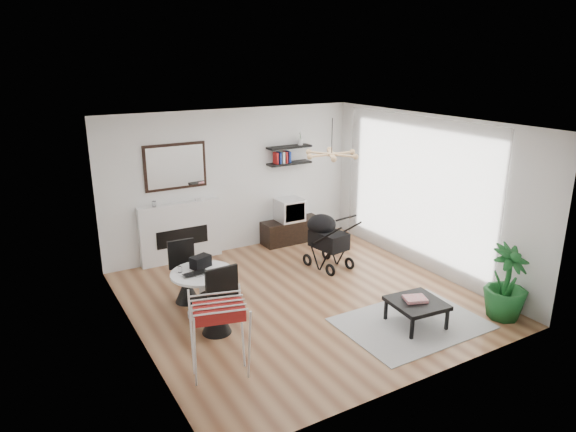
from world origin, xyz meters
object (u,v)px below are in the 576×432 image
stroller (326,242)px  dining_table (203,287)px  drying_rack (220,337)px  potted_plant (507,283)px  crt_tv (290,210)px  coffee_table (417,304)px  fireplace (180,225)px  tv_console (292,231)px

stroller → dining_table: bearing=-175.4°
stroller → drying_rack: bearing=-153.1°
dining_table → potted_plant: size_ratio=0.85×
crt_tv → dining_table: 3.31m
crt_tv → coffee_table: 3.80m
fireplace → coffee_table: size_ratio=2.88×
crt_tv → stroller: stroller is taller
tv_console → crt_tv: crt_tv is taller
crt_tv → stroller: size_ratio=0.48×
drying_rack → potted_plant: size_ratio=0.90×
tv_console → crt_tv: 0.45m
fireplace → crt_tv: bearing=-3.9°
drying_rack → potted_plant: bearing=5.1°
fireplace → tv_console: (2.25, -0.15, -0.45)m
fireplace → stroller: bearing=-35.7°
dining_table → coffee_table: bearing=-35.9°
crt_tv → coffee_table: (-0.17, -3.78, -0.35)m
tv_console → coffee_table: bearing=-93.3°
tv_console → stroller: stroller is taller
potted_plant → stroller: bearing=111.8°
fireplace → stroller: 2.65m
crt_tv → fireplace: bearing=176.1°
tv_console → drying_rack: bearing=-130.7°
tv_console → crt_tv: size_ratio=2.43×
dining_table → fireplace: bearing=79.3°
dining_table → potted_plant: bearing=-31.1°
potted_plant → coffee_table: bearing=159.8°
crt_tv → potted_plant: bearing=-75.7°
crt_tv → drying_rack: 4.63m
drying_rack → stroller: 3.63m
drying_rack → potted_plant: 4.14m
fireplace → stroller: size_ratio=2.06×
fireplace → stroller: (2.15, -1.54, -0.24)m
crt_tv → dining_table: crt_tv is taller
dining_table → stroller: stroller is taller
fireplace → potted_plant: bearing=-53.2°
tv_console → drying_rack: size_ratio=1.26×
dining_table → tv_console: bearing=37.2°
crt_tv → potted_plant: potted_plant is taller
coffee_table → drying_rack: bearing=174.8°
tv_console → dining_table: size_ratio=1.34×
dining_table → potted_plant: (3.69, -2.23, 0.10)m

